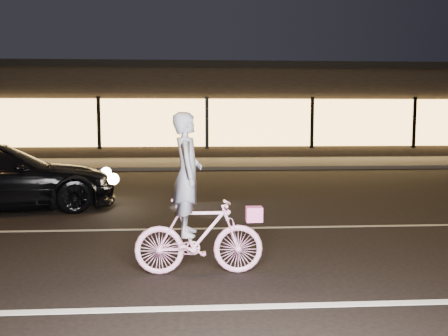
{
  "coord_description": "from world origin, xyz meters",
  "views": [
    {
      "loc": [
        -0.67,
        -6.3,
        1.92
      ],
      "look_at": [
        -0.21,
        0.6,
        1.18
      ],
      "focal_mm": 40.0,
      "sensor_mm": 36.0,
      "label": 1
    }
  ],
  "objects": [
    {
      "name": "ground",
      "position": [
        0.0,
        0.0,
        0.0
      ],
      "size": [
        90.0,
        90.0,
        0.0
      ],
      "primitive_type": "plane",
      "color": "black",
      "rests_on": "ground"
    },
    {
      "name": "lane_stripe_near",
      "position": [
        0.0,
        -1.5,
        0.0
      ],
      "size": [
        60.0,
        0.12,
        0.01
      ],
      "primitive_type": "cube",
      "color": "silver",
      "rests_on": "ground"
    },
    {
      "name": "lane_stripe_far",
      "position": [
        0.0,
        2.0,
        0.0
      ],
      "size": [
        60.0,
        0.1,
        0.01
      ],
      "primitive_type": "cube",
      "color": "gray",
      "rests_on": "ground"
    },
    {
      "name": "sidewalk",
      "position": [
        0.0,
        13.0,
        0.06
      ],
      "size": [
        30.0,
        4.0,
        0.12
      ],
      "primitive_type": "cube",
      "color": "#383533",
      "rests_on": "ground"
    },
    {
      "name": "storefront",
      "position": [
        0.0,
        18.97,
        2.15
      ],
      "size": [
        25.4,
        8.42,
        4.2
      ],
      "color": "black",
      "rests_on": "ground"
    },
    {
      "name": "cyclist",
      "position": [
        -0.62,
        -0.42,
        0.69
      ],
      "size": [
        1.55,
        0.53,
        1.95
      ],
      "rotation": [
        0.0,
        0.0,
        1.57
      ],
      "color": "#FF50B3",
      "rests_on": "ground"
    }
  ]
}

